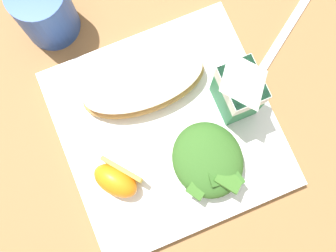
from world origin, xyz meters
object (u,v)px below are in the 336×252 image
at_px(green_salad_pile, 208,160).
at_px(drinking_blue_cup, 44,11).
at_px(milk_carton, 239,88).
at_px(white_plate, 168,128).
at_px(orange_wedge_front, 116,179).
at_px(metal_fork, 295,16).
at_px(cheesy_pizza_bread, 144,83).

bearing_deg(green_salad_pile, drinking_blue_cup, -155.28).
bearing_deg(green_salad_pile, milk_carton, 134.28).
xyz_separation_m(white_plate, orange_wedge_front, (0.04, -0.09, 0.03)).
height_order(milk_carton, drinking_blue_cup, milk_carton).
relative_size(green_salad_pile, drinking_blue_cup, 1.09).
bearing_deg(white_plate, orange_wedge_front, -65.30).
xyz_separation_m(milk_carton, orange_wedge_front, (0.04, -0.18, -0.04)).
bearing_deg(orange_wedge_front, drinking_blue_cup, -178.53).
relative_size(green_salad_pile, milk_carton, 0.94).
bearing_deg(metal_fork, cheesy_pizza_bread, -85.41).
relative_size(white_plate, metal_fork, 1.70).
bearing_deg(green_salad_pile, white_plate, -154.87).
bearing_deg(cheesy_pizza_bread, green_salad_pile, 16.56).
xyz_separation_m(metal_fork, drinking_blue_cup, (-0.12, -0.33, 0.04)).
distance_m(white_plate, green_salad_pile, 0.07).
distance_m(cheesy_pizza_bread, green_salad_pile, 0.13).
bearing_deg(cheesy_pizza_bread, drinking_blue_cup, -148.77).
bearing_deg(white_plate, milk_carton, 90.72).
height_order(white_plate, cheesy_pizza_bread, cheesy_pizza_bread).
bearing_deg(white_plate, metal_fork, 109.56).
bearing_deg(drinking_blue_cup, cheesy_pizza_bread, 31.23).
bearing_deg(orange_wedge_front, cheesy_pizza_bread, 142.77).
height_order(cheesy_pizza_bread, orange_wedge_front, orange_wedge_front).
bearing_deg(green_salad_pile, orange_wedge_front, -100.72).
bearing_deg(drinking_blue_cup, orange_wedge_front, 1.47).
xyz_separation_m(orange_wedge_front, drinking_blue_cup, (-0.25, -0.01, 0.01)).
bearing_deg(green_salad_pile, cheesy_pizza_bread, -163.44).
bearing_deg(orange_wedge_front, white_plate, 114.70).
height_order(milk_carton, orange_wedge_front, milk_carton).
bearing_deg(drinking_blue_cup, green_salad_pile, 24.72).
xyz_separation_m(cheesy_pizza_bread, milk_carton, (0.06, 0.10, 0.04)).
bearing_deg(milk_carton, white_plate, -89.28).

